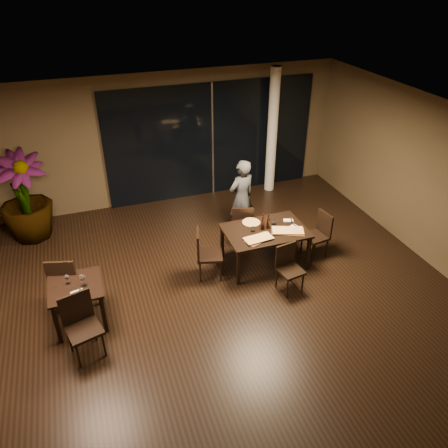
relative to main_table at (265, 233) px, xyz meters
The scene contains 31 objects.
ground 1.45m from the main_table, 141.34° to the right, with size 8.00×8.00×0.00m, color black.
wall_back 3.50m from the main_table, 107.10° to the left, with size 8.00×0.10×3.00m, color #4B3E28.
wall_right 3.26m from the main_table, 14.70° to the right, with size 0.10×8.00×3.00m, color #4B3E28.
ceiling 2.67m from the main_table, 141.34° to the right, with size 8.00×8.00×0.04m, color silver.
window_panel 3.23m from the main_table, 90.00° to the left, with size 5.00×0.06×2.70m, color black.
column 3.28m from the main_table, 63.84° to the left, with size 0.24×0.24×3.00m, color white.
main_table is the anchor object (origin of this frame).
side_table 3.44m from the main_table, behind, with size 0.80×0.80×0.75m.
chair_main_far 0.77m from the main_table, 102.10° to the left, with size 0.54×0.54×0.91m.
chair_main_near 0.82m from the main_table, 83.16° to the right, with size 0.46×0.46×0.86m.
chair_main_left 1.18m from the main_table, behind, with size 0.55×0.55×0.97m.
chair_main_right 1.13m from the main_table, ahead, with size 0.48×0.48×0.91m.
chair_side_far 3.56m from the main_table, behind, with size 0.57×0.57×1.00m.
chair_side_near 3.56m from the main_table, 161.58° to the right, with size 0.57×0.57×1.00m.
diner 1.17m from the main_table, 91.09° to the left, with size 0.56×0.37×1.66m, color #2E3134.
potted_plant 4.88m from the main_table, 149.55° to the left, with size 1.01×1.01×1.85m, color #1A4F1B.
pizza_board_left 0.37m from the main_table, 134.03° to the right, with size 0.51×0.25×0.01m, color #3F2114.
pizza_board_right 0.42m from the main_table, 28.23° to the right, with size 0.59×0.30×0.01m, color #4C3118.
oblong_pizza_left 0.37m from the main_table, 134.03° to the right, with size 0.49×0.23×0.02m, color maroon, non-canonical shape.
oblong_pizza_right 0.42m from the main_table, 28.23° to the right, with size 0.54×0.25×0.02m, color maroon, non-canonical shape.
round_pizza 0.36m from the main_table, 115.83° to the left, with size 0.33×0.33×0.01m, color #A63112.
bottle_a 0.24m from the main_table, 135.90° to the left, with size 0.07×0.07×0.31m, color black, non-canonical shape.
bottle_b 0.24m from the main_table, 29.46° to the left, with size 0.07×0.07×0.30m, color black, non-canonical shape.
bottle_c 0.23m from the main_table, 100.93° to the left, with size 0.06×0.06×0.29m, color black, non-canonical shape.
tumbler_left 0.26m from the main_table, behind, with size 0.07×0.07×0.09m, color white.
tumbler_right 0.30m from the main_table, 30.29° to the left, with size 0.08×0.08×0.09m, color white.
napkin_near 0.53m from the main_table, ahead, with size 0.18×0.10×0.01m, color white.
napkin_far 0.57m from the main_table, 15.91° to the left, with size 0.18×0.10×0.01m, color white.
wine_glass_a 3.52m from the main_table, behind, with size 0.07×0.07×0.16m, color white, non-canonical shape.
wine_glass_b 3.32m from the main_table, behind, with size 0.09×0.09×0.20m, color white, non-canonical shape.
side_napkin 3.45m from the main_table, 168.44° to the right, with size 0.18×0.11×0.01m, color silver.
Camera 1 is at (-1.96, -5.35, 5.04)m, focal length 35.00 mm.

